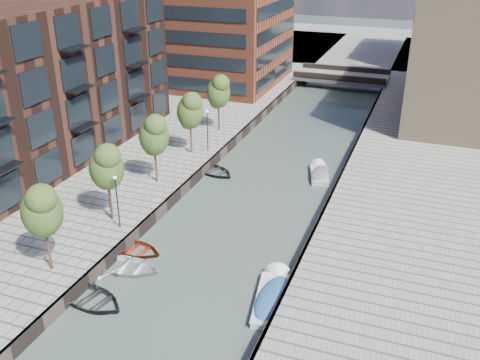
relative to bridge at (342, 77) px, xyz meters
The scene contains 23 objects.
water 32.03m from the bridge, 90.00° to the right, with size 300.00×300.00×0.00m, color #38473F.
quay_right 35.79m from the bridge, 63.43° to the right, with size 20.00×140.00×1.00m, color gray.
quay_wall_left 32.59m from the bridge, 100.79° to the right, with size 0.25×140.00×1.00m, color #332823.
quay_wall_right 32.59m from the bridge, 79.21° to the right, with size 0.25×140.00×1.00m, color #332823.
far_closure 28.01m from the bridge, 90.00° to the left, with size 80.00×40.00×1.00m, color gray.
apartment_block 46.99m from the bridge, 115.46° to the right, with size 8.00×38.00×14.00m, color black.
tan_block_near 19.99m from the bridge, 32.01° to the right, with size 12.00×25.00×14.00m, color #977F5D.
tan_block_far 23.87m from the bridge, 45.00° to the left, with size 12.00×20.00×16.00m, color #977F5D.
bridge is the anchor object (origin of this frame).
tree_2 54.81m from the bridge, 98.95° to the right, with size 2.50×2.50×5.95m.
tree_3 47.92m from the bridge, 100.25° to the right, with size 2.50×2.50×5.95m.
tree_4 41.08m from the bridge, 102.00° to the right, with size 2.50×2.50×5.95m.
tree_5 34.30m from the bridge, 104.44° to the right, with size 2.50×2.50×5.95m.
tree_6 27.63m from the bridge, 108.10° to the right, with size 2.50×2.50×5.95m.
lamp_1 48.58m from the bridge, 98.53° to the right, with size 0.24×0.24×4.12m.
lamp_2 32.87m from the bridge, 102.68° to the right, with size 0.24×0.24×4.12m.
sloop_1 55.27m from the bridge, 95.14° to the right, with size 3.41×4.78×0.99m, color black.
sloop_2 49.43m from the bridge, 96.27° to the right, with size 2.97×4.16×0.86m, color maroon.
sloop_3 51.52m from the bridge, 95.24° to the right, with size 3.38×4.73×0.98m, color silver.
sloop_4 35.20m from the bridge, 98.83° to the right, with size 3.20×4.48×0.93m, color #232426.
motorboat_3 51.07m from the bridge, 84.03° to the right, with size 2.81×5.78×1.85m.
motorboat_4 32.02m from the bridge, 83.02° to the right, with size 2.67×4.70×1.49m.
car 11.92m from the bridge, 27.97° to the right, with size 1.58×3.92×1.34m, color gray.
Camera 1 is at (12.71, -4.55, 20.61)m, focal length 40.00 mm.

